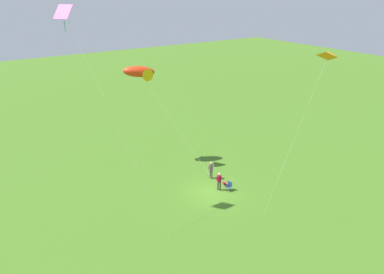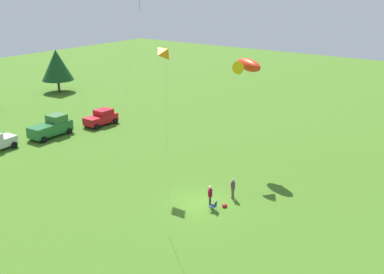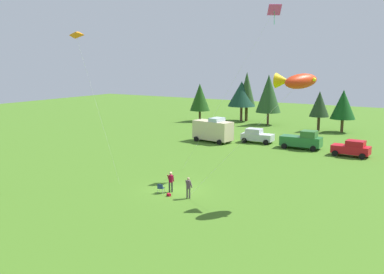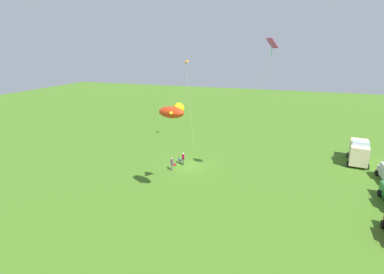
{
  "view_description": "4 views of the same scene",
  "coord_description": "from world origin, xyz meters",
  "px_view_note": "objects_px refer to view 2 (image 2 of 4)",
  "views": [
    {
      "loc": [
        -23.47,
        17.85,
        17.28
      ],
      "look_at": [
        2.24,
        0.64,
        4.78
      ],
      "focal_mm": 35.0,
      "sensor_mm": 36.0,
      "label": 1
    },
    {
      "loc": [
        -26.23,
        -18.33,
        16.57
      ],
      "look_at": [
        -0.39,
        0.69,
        5.53
      ],
      "focal_mm": 42.0,
      "sensor_mm": 36.0,
      "label": 2
    },
    {
      "loc": [
        20.77,
        -30.82,
        11.01
      ],
      "look_at": [
        1.75,
        -0.27,
        4.8
      ],
      "focal_mm": 42.0,
      "sensor_mm": 36.0,
      "label": 3
    },
    {
      "loc": [
        35.11,
        12.49,
        15.24
      ],
      "look_at": [
        0.48,
        0.62,
        4.22
      ],
      "focal_mm": 28.0,
      "sensor_mm": 36.0,
      "label": 4
    }
  ],
  "objects_px": {
    "person_kite_flyer": "(233,187)",
    "kite_large_fish": "(247,65)",
    "backpack_on_grass": "(225,206)",
    "truck_green_flatbed": "(52,127)",
    "person_spectator": "(210,194)",
    "kite_diamond_rainbow": "(138,0)",
    "car_red_sedan": "(101,117)",
    "folding_chair": "(214,206)",
    "kite_delta_orange": "(168,53)"
  },
  "relations": [
    {
      "from": "person_kite_flyer",
      "to": "kite_large_fish",
      "type": "xyz_separation_m",
      "value": [
        7.43,
        3.34,
        8.42
      ]
    },
    {
      "from": "backpack_on_grass",
      "to": "truck_green_flatbed",
      "type": "height_order",
      "value": "truck_green_flatbed"
    },
    {
      "from": "backpack_on_grass",
      "to": "truck_green_flatbed",
      "type": "xyz_separation_m",
      "value": [
        2.86,
        25.07,
        0.99
      ]
    },
    {
      "from": "person_kite_flyer",
      "to": "person_spectator",
      "type": "bearing_deg",
      "value": 66.6
    },
    {
      "from": "person_kite_flyer",
      "to": "kite_diamond_rainbow",
      "type": "distance_m",
      "value": 18.33
    },
    {
      "from": "person_spectator",
      "to": "kite_diamond_rainbow",
      "type": "height_order",
      "value": "kite_diamond_rainbow"
    },
    {
      "from": "person_kite_flyer",
      "to": "car_red_sedan",
      "type": "relative_size",
      "value": 0.41
    },
    {
      "from": "person_kite_flyer",
      "to": "person_spectator",
      "type": "xyz_separation_m",
      "value": [
        -2.22,
        0.72,
        0.0
      ]
    },
    {
      "from": "truck_green_flatbed",
      "to": "backpack_on_grass",
      "type": "bearing_deg",
      "value": -99.54
    },
    {
      "from": "kite_diamond_rainbow",
      "to": "person_spectator",
      "type": "bearing_deg",
      "value": -111.54
    },
    {
      "from": "folding_chair",
      "to": "backpack_on_grass",
      "type": "height_order",
      "value": "folding_chair"
    },
    {
      "from": "folding_chair",
      "to": "backpack_on_grass",
      "type": "distance_m",
      "value": 1.15
    },
    {
      "from": "person_kite_flyer",
      "to": "kite_delta_orange",
      "type": "distance_m",
      "value": 15.83
    },
    {
      "from": "truck_green_flatbed",
      "to": "kite_delta_orange",
      "type": "relative_size",
      "value": 0.38
    },
    {
      "from": "kite_delta_orange",
      "to": "person_kite_flyer",
      "type": "bearing_deg",
      "value": 9.92
    },
    {
      "from": "truck_green_flatbed",
      "to": "kite_delta_orange",
      "type": "distance_m",
      "value": 31.21
    },
    {
      "from": "kite_large_fish",
      "to": "person_spectator",
      "type": "bearing_deg",
      "value": -164.8
    },
    {
      "from": "car_red_sedan",
      "to": "person_spectator",
      "type": "bearing_deg",
      "value": -111.65
    },
    {
      "from": "car_red_sedan",
      "to": "kite_delta_orange",
      "type": "relative_size",
      "value": 0.31
    },
    {
      "from": "folding_chair",
      "to": "kite_diamond_rainbow",
      "type": "relative_size",
      "value": 0.05
    },
    {
      "from": "backpack_on_grass",
      "to": "kite_delta_orange",
      "type": "relative_size",
      "value": 0.02
    },
    {
      "from": "person_kite_flyer",
      "to": "kite_large_fish",
      "type": "distance_m",
      "value": 11.71
    },
    {
      "from": "kite_diamond_rainbow",
      "to": "kite_delta_orange",
      "type": "distance_m",
      "value": 18.07
    },
    {
      "from": "truck_green_flatbed",
      "to": "car_red_sedan",
      "type": "height_order",
      "value": "truck_green_flatbed"
    },
    {
      "from": "person_kite_flyer",
      "to": "car_red_sedan",
      "type": "bearing_deg",
      "value": -23.1
    },
    {
      "from": "person_spectator",
      "to": "kite_delta_orange",
      "type": "relative_size",
      "value": 0.13
    },
    {
      "from": "person_spectator",
      "to": "car_red_sedan",
      "type": "relative_size",
      "value": 0.41
    },
    {
      "from": "person_kite_flyer",
      "to": "truck_green_flatbed",
      "type": "xyz_separation_m",
      "value": [
        1.16,
        24.76,
        0.08
      ]
    },
    {
      "from": "folding_chair",
      "to": "truck_green_flatbed",
      "type": "relative_size",
      "value": 0.16
    },
    {
      "from": "kite_delta_orange",
      "to": "car_red_sedan",
      "type": "bearing_deg",
      "value": 55.09
    },
    {
      "from": "person_spectator",
      "to": "car_red_sedan",
      "type": "bearing_deg",
      "value": -47.05
    },
    {
      "from": "car_red_sedan",
      "to": "kite_large_fish",
      "type": "xyz_separation_m",
      "value": [
        -0.03,
        -20.05,
        8.49
      ]
    },
    {
      "from": "person_spectator",
      "to": "kite_large_fish",
      "type": "xyz_separation_m",
      "value": [
        9.64,
        2.62,
        8.42
      ]
    },
    {
      "from": "backpack_on_grass",
      "to": "kite_delta_orange",
      "type": "xyz_separation_m",
      "value": [
        -8.4,
        -1.45,
        12.97
      ]
    },
    {
      "from": "kite_diamond_rainbow",
      "to": "truck_green_flatbed",
      "type": "bearing_deg",
      "value": 93.72
    },
    {
      "from": "kite_large_fish",
      "to": "kite_diamond_rainbow",
      "type": "height_order",
      "value": "kite_diamond_rainbow"
    },
    {
      "from": "person_spectator",
      "to": "backpack_on_grass",
      "type": "bearing_deg",
      "value": -177.31
    },
    {
      "from": "person_spectator",
      "to": "backpack_on_grass",
      "type": "xyz_separation_m",
      "value": [
        0.52,
        -1.03,
        -0.91
      ]
    },
    {
      "from": "folding_chair",
      "to": "truck_green_flatbed",
      "type": "bearing_deg",
      "value": -21.95
    },
    {
      "from": "folding_chair",
      "to": "truck_green_flatbed",
      "type": "height_order",
      "value": "truck_green_flatbed"
    },
    {
      "from": "person_spectator",
      "to": "kite_large_fish",
      "type": "distance_m",
      "value": 13.07
    },
    {
      "from": "kite_diamond_rainbow",
      "to": "kite_delta_orange",
      "type": "xyz_separation_m",
      "value": [
        -12.12,
        -13.24,
        -2.1
      ]
    },
    {
      "from": "folding_chair",
      "to": "kite_delta_orange",
      "type": "bearing_deg",
      "value": 90.5
    },
    {
      "from": "car_red_sedan",
      "to": "kite_diamond_rainbow",
      "type": "height_order",
      "value": "kite_diamond_rainbow"
    },
    {
      "from": "kite_large_fish",
      "to": "kite_diamond_rainbow",
      "type": "bearing_deg",
      "value": 123.6
    },
    {
      "from": "car_red_sedan",
      "to": "kite_delta_orange",
      "type": "bearing_deg",
      "value": -123.45
    },
    {
      "from": "car_red_sedan",
      "to": "kite_delta_orange",
      "type": "height_order",
      "value": "kite_delta_orange"
    },
    {
      "from": "person_kite_flyer",
      "to": "kite_delta_orange",
      "type": "xyz_separation_m",
      "value": [
        -10.1,
        -1.77,
        12.06
      ]
    },
    {
      "from": "truck_green_flatbed",
      "to": "kite_large_fish",
      "type": "bearing_deg",
      "value": -76.72
    },
    {
      "from": "person_spectator",
      "to": "person_kite_flyer",
      "type": "bearing_deg",
      "value": -131.93
    }
  ]
}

